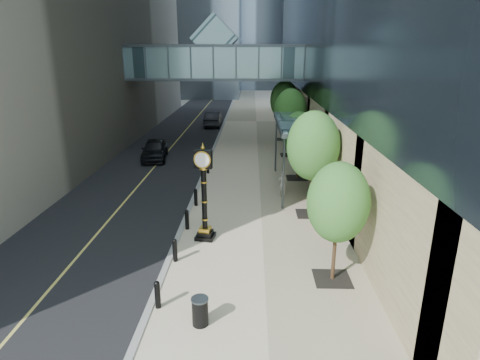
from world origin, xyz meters
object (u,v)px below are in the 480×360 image
car_near (155,149)px  car_far (213,119)px  pedestrian (283,183)px  trash_bin (200,312)px  street_clock (204,200)px

car_near → car_far: size_ratio=0.93×
pedestrian → car_far: 25.15m
trash_bin → pedestrian: bearing=74.2°
trash_bin → pedestrian: pedestrian is taller
street_clock → car_near: size_ratio=0.93×
trash_bin → car_far: 36.75m
street_clock → trash_bin: (0.55, -6.23, -1.48)m
street_clock → car_near: street_clock is taller
pedestrian → street_clock: bearing=56.6°
street_clock → car_far: 30.52m
street_clock → pedestrian: street_clock is taller
trash_bin → pedestrian: size_ratio=0.60×
car_near → car_far: bearing=70.7°
street_clock → trash_bin: size_ratio=4.94×
pedestrian → car_near: bearing=-40.9°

